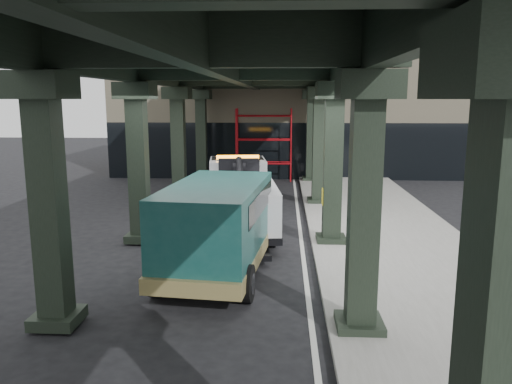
% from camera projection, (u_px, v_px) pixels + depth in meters
% --- Properties ---
extents(ground, '(90.00, 90.00, 0.00)m').
position_uv_depth(ground, '(243.00, 265.00, 13.78)').
color(ground, black).
rests_on(ground, ground).
extents(sidewalk, '(5.00, 40.00, 0.15)m').
position_uv_depth(sidewalk, '(392.00, 244.00, 15.48)').
color(sidewalk, gray).
rests_on(sidewalk, ground).
extents(lane_stripe, '(0.12, 38.00, 0.01)m').
position_uv_depth(lane_stripe, '(302.00, 245.00, 15.65)').
color(lane_stripe, silver).
rests_on(lane_stripe, ground).
extents(viaduct, '(7.40, 32.00, 6.40)m').
position_uv_depth(viaduct, '(234.00, 66.00, 14.76)').
color(viaduct, black).
rests_on(viaduct, ground).
extents(building, '(22.00, 10.00, 8.00)m').
position_uv_depth(building, '(298.00, 107.00, 32.57)').
color(building, '#C6B793').
rests_on(building, ground).
extents(scaffolding, '(3.08, 0.88, 4.00)m').
position_uv_depth(scaffolding, '(264.00, 143.00, 27.77)').
color(scaffolding, '#AB0D15').
rests_on(scaffolding, ground).
extents(tow_truck, '(3.00, 7.83, 2.51)m').
position_uv_depth(tow_truck, '(239.00, 193.00, 17.68)').
color(tow_truck, black).
rests_on(tow_truck, ground).
extents(towed_van, '(2.90, 6.14, 2.41)m').
position_uv_depth(towed_van, '(220.00, 224.00, 13.01)').
color(towed_van, '#134541').
rests_on(towed_van, ground).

